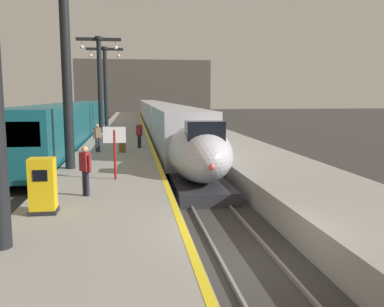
# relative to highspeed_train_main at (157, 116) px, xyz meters

# --- Properties ---
(ground_plane) EXTENTS (260.00, 260.00, 0.00)m
(ground_plane) POSITION_rel_highspeed_train_main_xyz_m (0.00, -41.99, -1.98)
(ground_plane) COLOR #33302D
(platform_left) EXTENTS (4.80, 110.00, 1.05)m
(platform_left) POSITION_rel_highspeed_train_main_xyz_m (-4.05, -17.24, -1.45)
(platform_left) COLOR gray
(platform_left) RESTS_ON ground
(platform_right) EXTENTS (4.80, 110.00, 1.05)m
(platform_right) POSITION_rel_highspeed_train_main_xyz_m (4.05, -17.24, -1.45)
(platform_right) COLOR gray
(platform_right) RESTS_ON ground
(platform_left_safety_stripe) EXTENTS (0.20, 107.80, 0.01)m
(platform_left_safety_stripe) POSITION_rel_highspeed_train_main_xyz_m (-1.77, -17.24, -0.92)
(platform_left_safety_stripe) COLOR yellow
(platform_left_safety_stripe) RESTS_ON platform_left
(rail_main_left) EXTENTS (0.08, 110.00, 0.12)m
(rail_main_left) POSITION_rel_highspeed_train_main_xyz_m (-0.75, -14.49, -1.92)
(rail_main_left) COLOR slate
(rail_main_left) RESTS_ON ground
(rail_main_right) EXTENTS (0.08, 110.00, 0.12)m
(rail_main_right) POSITION_rel_highspeed_train_main_xyz_m (0.75, -14.49, -1.92)
(rail_main_right) COLOR slate
(rail_main_right) RESTS_ON ground
(rail_secondary_left) EXTENTS (0.08, 110.00, 0.12)m
(rail_secondary_left) POSITION_rel_highspeed_train_main_xyz_m (-8.85, -14.49, -1.92)
(rail_secondary_left) COLOR slate
(rail_secondary_left) RESTS_ON ground
(rail_secondary_right) EXTENTS (0.08, 110.00, 0.12)m
(rail_secondary_right) POSITION_rel_highspeed_train_main_xyz_m (-7.35, -14.49, -1.92)
(rail_secondary_right) COLOR slate
(rail_secondary_right) RESTS_ON ground
(highspeed_train_main) EXTENTS (2.92, 74.68, 3.60)m
(highspeed_train_main) POSITION_rel_highspeed_train_main_xyz_m (0.00, 0.00, 0.00)
(highspeed_train_main) COLOR silver
(highspeed_train_main) RESTS_ON ground
(regional_train_adjacent) EXTENTS (2.85, 36.60, 3.80)m
(regional_train_adjacent) POSITION_rel_highspeed_train_main_xyz_m (-8.10, -15.27, 0.15)
(regional_train_adjacent) COLOR #145660
(regional_train_adjacent) RESTS_ON ground
(station_column_mid) EXTENTS (4.00, 0.68, 9.83)m
(station_column_mid) POSITION_rel_highspeed_train_main_xyz_m (-5.90, -32.42, 4.94)
(station_column_mid) COLOR black
(station_column_mid) RESTS_ON platform_left
(station_column_far) EXTENTS (4.00, 0.68, 8.66)m
(station_column_far) POSITION_rel_highspeed_train_main_xyz_m (-5.90, -13.05, 4.32)
(station_column_far) COLOR black
(station_column_far) RESTS_ON platform_left
(station_column_distant) EXTENTS (4.00, 0.68, 8.68)m
(station_column_distant) POSITION_rel_highspeed_train_main_xyz_m (-5.90, -5.05, 4.33)
(station_column_distant) COLOR black
(station_column_distant) RESTS_ON platform_left
(passenger_near_edge) EXTENTS (0.46, 0.41, 1.69)m
(passenger_near_edge) POSITION_rel_highspeed_train_main_xyz_m (-5.11, -26.73, 0.06)
(passenger_near_edge) COLOR #23232D
(passenger_near_edge) RESTS_ON platform_left
(passenger_mid_platform) EXTENTS (0.42, 0.44, 1.69)m
(passenger_mid_platform) POSITION_rel_highspeed_train_main_xyz_m (-2.59, -25.17, 0.06)
(passenger_mid_platform) COLOR #23232D
(passenger_mid_platform) RESTS_ON platform_left
(passenger_far_waiting) EXTENTS (0.42, 0.44, 1.69)m
(passenger_far_waiting) POSITION_rel_highspeed_train_main_xyz_m (-4.58, -37.97, 0.06)
(passenger_far_waiting) COLOR #23232D
(passenger_far_waiting) RESTS_ON platform_left
(rolling_suitcase) EXTENTS (0.40, 0.22, 0.98)m
(rolling_suitcase) POSITION_rel_highspeed_train_main_xyz_m (-3.63, -27.12, -0.62)
(rolling_suitcase) COLOR brown
(rolling_suitcase) RESTS_ON platform_left
(ticket_machine_yellow) EXTENTS (0.76, 0.62, 1.60)m
(ticket_machine_yellow) POSITION_rel_highspeed_train_main_xyz_m (-5.55, -39.95, -0.19)
(ticket_machine_yellow) COLOR yellow
(ticket_machine_yellow) RESTS_ON platform_left
(departure_info_board) EXTENTS (0.90, 0.10, 2.12)m
(departure_info_board) POSITION_rel_highspeed_train_main_xyz_m (-3.72, -35.29, 0.58)
(departure_info_board) COLOR maroon
(departure_info_board) RESTS_ON platform_left
(terminus_back_wall) EXTENTS (36.00, 2.00, 14.00)m
(terminus_back_wall) POSITION_rel_highspeed_train_main_xyz_m (0.00, 60.01, 5.02)
(terminus_back_wall) COLOR #4C4742
(terminus_back_wall) RESTS_ON ground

